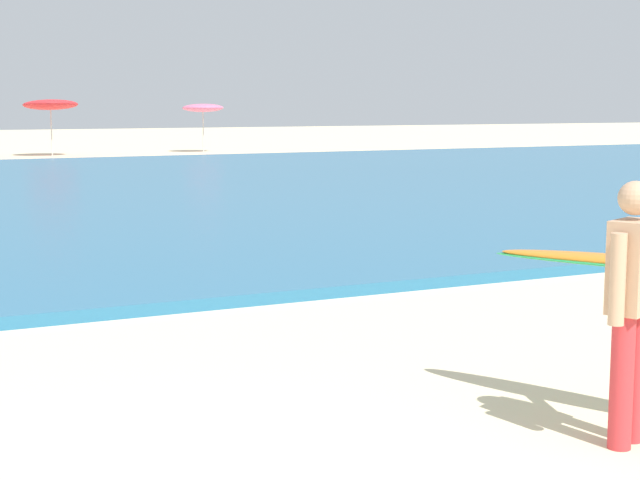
% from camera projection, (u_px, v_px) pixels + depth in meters
% --- Properties ---
extents(beach_umbrella_3, '(2.24, 2.26, 2.41)m').
position_uv_depth(beach_umbrella_3, '(50.00, 105.00, 40.93)').
color(beach_umbrella_3, beige).
rests_on(beach_umbrella_3, ground).
extents(beach_umbrella_4, '(1.84, 1.85, 2.18)m').
position_uv_depth(beach_umbrella_4, '(203.00, 108.00, 44.22)').
color(beach_umbrella_4, beige).
rests_on(beach_umbrella_4, ground).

